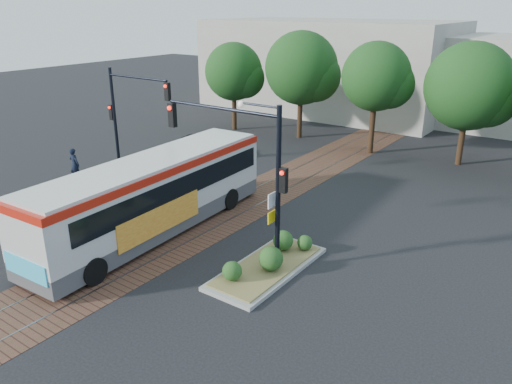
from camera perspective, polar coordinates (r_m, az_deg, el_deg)
ground at (r=22.33m, az=-7.49°, el=-4.25°), size 120.00×120.00×0.00m
trackbed at (r=25.12m, az=-1.30°, el=-1.14°), size 3.60×40.00×0.02m
tree_row at (r=33.89m, az=13.37°, el=12.52°), size 26.40×5.60×7.67m
warehouses at (r=46.08m, az=17.38°, el=12.88°), size 40.00×13.00×8.00m
city_bus at (r=21.68m, az=-11.57°, el=-0.02°), size 3.24×12.43×3.29m
traffic_island at (r=18.83m, az=1.52°, el=-7.92°), size 2.20×5.20×1.13m
signal_pole_main at (r=17.93m, az=-0.74°, el=3.87°), size 5.49×0.46×6.00m
signal_pole_left at (r=29.65m, az=-14.60°, el=9.38°), size 4.99×0.34×6.00m
officer at (r=29.77m, az=-20.03°, el=2.99°), size 0.69×0.47×1.86m
parked_car at (r=32.90m, az=-5.11°, el=5.15°), size 4.23×2.32×1.16m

